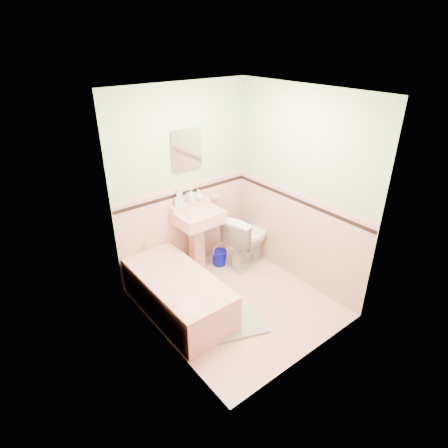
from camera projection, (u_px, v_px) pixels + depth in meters
floor at (236, 302)px, 4.63m from camera, size 2.20×2.20×0.00m
ceiling at (241, 92)px, 3.48m from camera, size 2.20×2.20×0.00m
wall_back at (183, 183)px, 4.82m from camera, size 2.50×0.00×2.50m
wall_front at (319, 254)px, 3.29m from camera, size 2.50×0.00×2.50m
wall_left at (157, 240)px, 3.50m from camera, size 0.00×2.50×2.50m
wall_right at (300, 190)px, 4.61m from camera, size 0.00×2.50×2.50m
wainscot_back at (186, 228)px, 5.11m from camera, size 2.00×0.00×2.00m
wainscot_front at (310, 310)px, 3.60m from camera, size 2.00×0.00×2.00m
wainscot_left at (164, 295)px, 3.81m from camera, size 0.00×2.20×2.20m
wainscot_right at (294, 236)px, 4.90m from camera, size 0.00×2.20×2.20m
accent_back at (185, 193)px, 4.87m from camera, size 2.00×0.00×2.00m
accent_front at (315, 265)px, 3.36m from camera, size 2.00×0.00×2.00m
accent_left at (160, 251)px, 3.57m from camera, size 0.00×2.20×2.20m
accent_right at (298, 200)px, 4.66m from camera, size 0.00×2.20×2.20m
cap_back at (184, 186)px, 4.82m from camera, size 2.00×0.00×2.00m
cap_front at (317, 256)px, 3.32m from camera, size 2.00×0.00×2.00m
cap_left at (159, 242)px, 3.53m from camera, size 0.00×2.20×2.20m
cap_right at (298, 193)px, 4.61m from camera, size 0.00×2.20×2.20m
bathtub at (178, 295)px, 4.41m from camera, size 0.70×1.50×0.45m
tub_faucet at (146, 241)px, 4.72m from camera, size 0.04×0.12×0.04m
sink at (199, 242)px, 5.04m from camera, size 0.59×0.48×0.93m
sink_faucet at (192, 206)px, 4.92m from camera, size 0.02×0.02×0.10m
medicine_cabinet at (186, 149)px, 4.62m from camera, size 0.40×0.04×0.50m
soap_dish at (214, 197)px, 5.19m from camera, size 0.13×0.08×0.04m
soap_bottle_left at (179, 197)px, 4.79m from camera, size 0.12×0.12×0.24m
soap_bottle_mid at (191, 195)px, 4.89m from camera, size 0.10×0.10×0.19m
soap_bottle_right at (198, 195)px, 4.97m from camera, size 0.15×0.15×0.15m
tube at (176, 202)px, 4.78m from camera, size 0.05×0.05×0.12m
toilet at (248, 238)px, 5.28m from camera, size 0.85×0.61×0.78m
bucket at (219, 258)px, 5.34m from camera, size 0.25×0.25×0.22m
bath_mat at (232, 324)px, 4.26m from camera, size 0.87×0.72×0.03m
shoe at (231, 325)px, 4.18m from camera, size 0.17×0.11×0.06m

